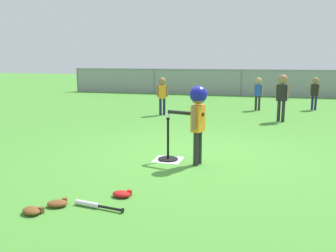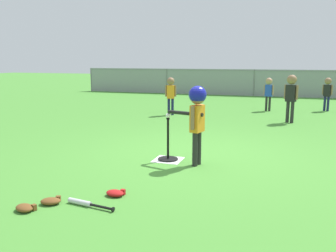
# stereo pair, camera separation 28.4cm
# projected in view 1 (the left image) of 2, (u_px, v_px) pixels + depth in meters

# --- Properties ---
(ground_plane) EXTENTS (60.00, 60.00, 0.00)m
(ground_plane) POSITION_uv_depth(u_px,v_px,m) (197.00, 155.00, 6.07)
(ground_plane) COLOR #478C33
(home_plate) EXTENTS (0.44, 0.44, 0.01)m
(home_plate) POSITION_uv_depth(u_px,v_px,m) (168.00, 160.00, 5.75)
(home_plate) COLOR white
(home_plate) RESTS_ON ground_plane
(batting_tee) EXTENTS (0.32, 0.32, 0.68)m
(batting_tee) POSITION_uv_depth(u_px,v_px,m) (168.00, 153.00, 5.73)
(batting_tee) COLOR black
(batting_tee) RESTS_ON ground_plane
(baseball_on_tee) EXTENTS (0.07, 0.07, 0.07)m
(baseball_on_tee) POSITION_uv_depth(u_px,v_px,m) (168.00, 116.00, 5.62)
(baseball_on_tee) COLOR white
(baseball_on_tee) RESTS_ON batting_tee
(batter_child) EXTENTS (0.63, 0.33, 1.20)m
(batter_child) POSITION_uv_depth(u_px,v_px,m) (198.00, 109.00, 5.34)
(batter_child) COLOR #262626
(batter_child) RESTS_ON ground_plane
(fielder_deep_left) EXTENTS (0.30, 0.20, 1.02)m
(fielder_deep_left) POSITION_uv_depth(u_px,v_px,m) (258.00, 89.00, 11.20)
(fielder_deep_left) COLOR #262626
(fielder_deep_left) RESTS_ON ground_plane
(fielder_near_right) EXTENTS (0.31, 0.21, 1.08)m
(fielder_near_right) POSITION_uv_depth(u_px,v_px,m) (162.00, 91.00, 10.25)
(fielder_near_right) COLOR #191E4C
(fielder_near_right) RESTS_ON ground_plane
(fielder_deep_right) EXTENTS (0.28, 0.20, 1.03)m
(fielder_deep_right) POSITION_uv_depth(u_px,v_px,m) (315.00, 89.00, 11.27)
(fielder_deep_right) COLOR #191E4C
(fielder_deep_right) RESTS_ON ground_plane
(fielder_deep_center) EXTENTS (0.33, 0.24, 1.20)m
(fielder_deep_center) POSITION_uv_depth(u_px,v_px,m) (282.00, 92.00, 9.12)
(fielder_deep_center) COLOR #262626
(fielder_deep_center) RESTS_ON ground_plane
(spare_bat_silver) EXTENTS (0.60, 0.14, 0.06)m
(spare_bat_silver) POSITION_uv_depth(u_px,v_px,m) (92.00, 205.00, 3.90)
(spare_bat_silver) COLOR silver
(spare_bat_silver) RESTS_ON ground_plane
(glove_by_plate) EXTENTS (0.26, 0.23, 0.07)m
(glove_by_plate) POSITION_uv_depth(u_px,v_px,m) (58.00, 203.00, 3.92)
(glove_by_plate) COLOR brown
(glove_by_plate) RESTS_ON ground_plane
(glove_near_bats) EXTENTS (0.26, 0.23, 0.07)m
(glove_near_bats) POSITION_uv_depth(u_px,v_px,m) (32.00, 211.00, 3.73)
(glove_near_bats) COLOR brown
(glove_near_bats) RESTS_ON ground_plane
(glove_tossed_aside) EXTENTS (0.24, 0.18, 0.07)m
(glove_tossed_aside) POSITION_uv_depth(u_px,v_px,m) (122.00, 194.00, 4.20)
(glove_tossed_aside) COLOR #B21919
(glove_tossed_aside) RESTS_ON ground_plane
(outfield_fence) EXTENTS (16.06, 0.06, 1.15)m
(outfield_fence) POSITION_uv_depth(u_px,v_px,m) (241.00, 82.00, 15.79)
(outfield_fence) COLOR slate
(outfield_fence) RESTS_ON ground_plane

